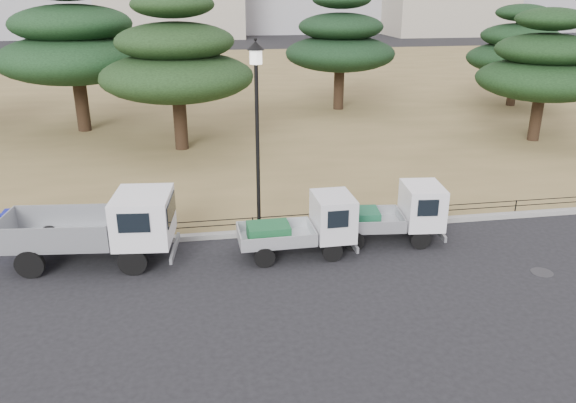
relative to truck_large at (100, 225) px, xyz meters
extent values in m
plane|color=black|center=(5.39, -1.52, -1.12)|extent=(220.00, 220.00, 0.00)
cube|color=olive|center=(5.39, 29.08, -1.04)|extent=(120.00, 56.00, 0.15)
cube|color=gray|center=(5.39, 1.08, -1.04)|extent=(120.00, 0.25, 0.16)
cylinder|color=black|center=(0.90, -0.95, -0.72)|extent=(0.80, 0.24, 0.78)
cylinder|color=black|center=(1.09, 0.74, -0.72)|extent=(0.80, 0.24, 0.78)
cylinder|color=black|center=(-1.78, -0.66, -0.72)|extent=(0.80, 0.24, 0.78)
cylinder|color=black|center=(-1.60, 1.03, -0.72)|extent=(0.80, 0.24, 0.78)
cube|color=#2D2D30|center=(-0.31, 0.03, -0.52)|extent=(4.45, 1.40, 0.14)
cube|color=gray|center=(-1.09, 0.12, -0.07)|extent=(3.20, 2.03, 0.76)
cube|color=white|center=(1.22, -0.13, 0.22)|extent=(1.71, 2.01, 1.34)
cylinder|color=black|center=(6.40, -1.08, -0.82)|extent=(0.58, 0.16, 0.58)
cylinder|color=black|center=(6.38, 0.20, -0.82)|extent=(0.58, 0.16, 0.58)
cylinder|color=black|center=(4.46, -1.11, -0.82)|extent=(0.58, 0.16, 0.58)
cylinder|color=black|center=(4.44, 0.16, -0.82)|extent=(0.58, 0.16, 0.58)
cube|color=#2D2D30|center=(5.45, -0.46, -0.69)|extent=(3.14, 0.77, 0.14)
cube|color=#B5B8BD|center=(4.88, -0.47, -0.43)|extent=(2.18, 1.36, 0.39)
cube|color=silver|center=(6.56, -0.44, 0.00)|extent=(1.11, 1.45, 1.25)
cube|color=#195A30|center=(4.67, -0.47, -0.33)|extent=(1.20, 0.88, 0.43)
cylinder|color=black|center=(9.18, -0.72, -0.82)|extent=(0.61, 0.22, 0.59)
cylinder|color=black|center=(9.32, 0.58, -0.82)|extent=(0.61, 0.22, 0.59)
cylinder|color=black|center=(7.21, -0.51, -0.82)|extent=(0.61, 0.22, 0.59)
cylinder|color=black|center=(7.35, 0.79, -0.82)|extent=(0.61, 0.22, 0.59)
cube|color=#2D2D30|center=(8.29, 0.03, -0.68)|extent=(3.26, 1.07, 0.14)
cube|color=#A0A2A7|center=(7.72, 0.10, -0.41)|extent=(2.34, 1.58, 0.40)
cube|color=silver|center=(9.42, -0.09, 0.02)|extent=(1.26, 1.58, 1.26)
cube|color=#1A5C3C|center=(7.50, 0.12, -0.31)|extent=(1.30, 1.01, 0.44)
cylinder|color=black|center=(4.61, 1.38, -0.89)|extent=(0.43, 0.43, 0.16)
cylinder|color=black|center=(4.61, 1.38, 1.66)|extent=(0.12, 0.12, 4.93)
cylinder|color=white|center=(4.61, 1.38, 4.32)|extent=(0.39, 0.39, 0.39)
cone|color=black|center=(4.61, 1.38, 4.64)|extent=(0.51, 0.51, 0.25)
cylinder|color=black|center=(5.39, 1.23, -0.77)|extent=(38.00, 0.03, 0.03)
cylinder|color=black|center=(5.39, 1.23, -0.59)|extent=(38.00, 0.03, 0.03)
cylinder|color=black|center=(5.39, 1.23, -0.77)|extent=(0.04, 0.04, 0.40)
cube|color=#131A99|center=(-2.94, 1.69, -0.63)|extent=(1.46, 1.09, 0.67)
cube|color=#131A99|center=(-2.65, 1.55, -0.16)|extent=(0.68, 0.59, 0.29)
cylinder|color=#2D2D30|center=(11.89, -2.72, -1.11)|extent=(0.60, 0.60, 0.01)
cylinder|color=black|center=(-3.01, 15.89, 0.57)|extent=(0.69, 0.69, 3.06)
ellipsoid|color=#163319|center=(-3.01, 15.89, 2.78)|extent=(7.86, 7.86, 2.51)
ellipsoid|color=#163319|center=(-3.01, 15.89, 4.51)|extent=(6.00, 6.00, 1.92)
cylinder|color=black|center=(2.14, 11.29, 0.41)|extent=(0.62, 0.62, 2.76)
ellipsoid|color=#1B3316|center=(2.14, 11.29, 2.41)|extent=(6.95, 6.95, 2.22)
ellipsoid|color=#1B3316|center=(2.14, 11.29, 3.96)|extent=(5.30, 5.30, 1.70)
ellipsoid|color=#1B3316|center=(2.14, 11.29, 5.51)|extent=(3.66, 3.66, 1.17)
cylinder|color=black|center=(11.82, 19.22, 0.43)|extent=(0.63, 0.63, 2.78)
ellipsoid|color=black|center=(11.82, 19.22, 2.45)|extent=(6.70, 6.70, 2.14)
ellipsoid|color=black|center=(11.82, 19.22, 4.01)|extent=(5.12, 5.12, 1.64)
cylinder|color=black|center=(19.49, 9.97, 0.27)|extent=(0.55, 0.55, 2.47)
ellipsoid|color=black|center=(19.49, 9.97, 2.05)|extent=(6.26, 6.26, 2.00)
ellipsoid|color=black|center=(19.49, 9.97, 3.44)|extent=(4.78, 4.78, 1.53)
ellipsoid|color=black|center=(19.49, 9.97, 4.83)|extent=(3.30, 3.30, 1.06)
cylinder|color=black|center=(23.17, 18.44, 0.25)|extent=(0.55, 0.55, 2.44)
ellipsoid|color=black|center=(23.17, 18.44, 2.02)|extent=(6.23, 6.23, 1.99)
ellipsoid|color=black|center=(23.17, 18.44, 3.40)|extent=(4.76, 4.76, 1.52)
ellipsoid|color=black|center=(23.17, 18.44, 4.77)|extent=(3.29, 3.29, 1.05)
camera|label=1|loc=(2.75, -14.99, 6.14)|focal=35.00mm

